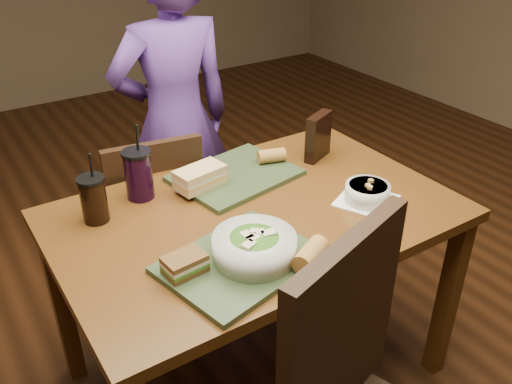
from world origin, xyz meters
TOP-DOWN VIEW (x-y plane):
  - ground at (0.00, 0.00)m, footprint 6.00×6.00m
  - dining_table at (0.00, 0.00)m, footprint 1.30×0.85m
  - chair_far at (-0.17, 0.53)m, footprint 0.43×0.43m
  - diner at (0.09, 0.80)m, footprint 0.58×0.41m
  - tray_near at (-0.20, -0.22)m, footprint 0.48×0.40m
  - tray_far at (0.06, 0.23)m, footprint 0.47×0.39m
  - salad_bowl at (-0.16, -0.23)m, footprint 0.24×0.24m
  - soup_bowl at (0.35, -0.16)m, footprint 0.24×0.24m
  - sandwich_near at (-0.35, -0.18)m, footprint 0.12×0.09m
  - sandwich_far at (-0.09, 0.22)m, footprint 0.19×0.12m
  - baguette_near at (-0.04, -0.34)m, footprint 0.14×0.11m
  - baguette_far at (0.22, 0.24)m, footprint 0.11×0.08m
  - cup_cola at (-0.46, 0.23)m, footprint 0.09×0.09m
  - cup_berry at (-0.28, 0.29)m, footprint 0.10×0.10m
  - chip_bag at (0.42, 0.20)m, footprint 0.14×0.09m

SIDE VIEW (x-z plane):
  - ground at x=0.00m, z-range 0.00..0.00m
  - chair_far at x=-0.17m, z-range 0.05..0.91m
  - dining_table at x=0.00m, z-range 0.28..1.03m
  - diner at x=0.09m, z-range 0.00..1.52m
  - tray_near at x=-0.20m, z-range 0.75..0.77m
  - tray_far at x=0.06m, z-range 0.75..0.77m
  - soup_bowl at x=0.35m, z-range 0.75..0.82m
  - baguette_far at x=0.22m, z-range 0.77..0.82m
  - sandwich_near at x=-0.35m, z-range 0.77..0.82m
  - baguette_near at x=-0.04m, z-range 0.77..0.83m
  - sandwich_far at x=-0.09m, z-range 0.77..0.84m
  - salad_bowl at x=-0.16m, z-range 0.77..0.85m
  - cup_cola at x=-0.46m, z-range 0.71..0.95m
  - cup_berry at x=-0.28m, z-range 0.70..0.97m
  - chip_bag at x=0.42m, z-range 0.75..0.93m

